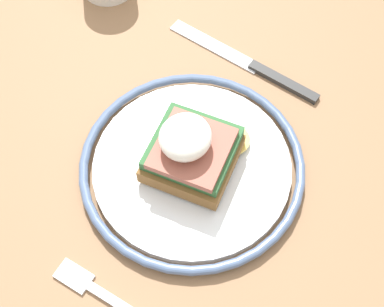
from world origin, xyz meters
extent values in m
cube|color=#846042|center=(0.00, 0.00, 0.73)|extent=(0.88, 0.72, 0.03)
cylinder|color=#846042|center=(0.38, 0.30, 0.36)|extent=(0.06, 0.06, 0.71)
cylinder|color=silver|center=(0.01, 0.01, 0.75)|extent=(0.22, 0.22, 0.01)
torus|color=slate|center=(0.01, 0.01, 0.75)|extent=(0.25, 0.25, 0.01)
cube|color=brown|center=(0.01, 0.01, 0.77)|extent=(0.09, 0.09, 0.02)
cube|color=#2D6033|center=(0.02, 0.01, 0.78)|extent=(0.08, 0.08, 0.01)
cube|color=brown|center=(0.01, 0.01, 0.79)|extent=(0.08, 0.07, 0.01)
ellipsoid|color=white|center=(0.01, 0.02, 0.81)|extent=(0.06, 0.05, 0.03)
cylinder|color=#E5C656|center=(0.06, -0.02, 0.76)|extent=(0.04, 0.04, 0.00)
cube|color=silver|center=(-0.14, 0.07, 0.75)|extent=(0.03, 0.04, 0.00)
cube|color=#2D2D2D|center=(0.16, -0.04, 0.75)|extent=(0.03, 0.09, 0.01)
cube|color=silver|center=(0.19, 0.05, 0.74)|extent=(0.05, 0.13, 0.00)
camera|label=1|loc=(-0.24, -0.09, 1.26)|focal=50.00mm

